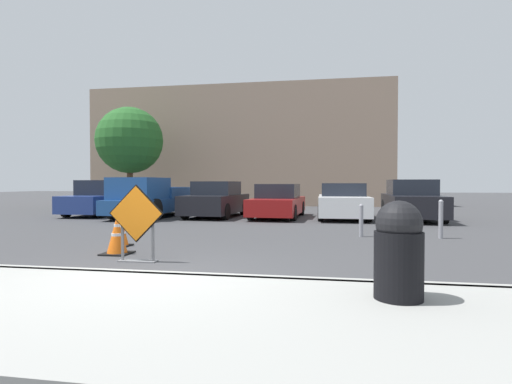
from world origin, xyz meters
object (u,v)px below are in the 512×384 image
parked_car_nearest (101,199)px  parked_car_fourth (343,202)px  bollard_second (441,218)px  traffic_cone_nearest (117,235)px  parked_car_third (278,202)px  trash_bin (399,249)px  pickup_truck (149,199)px  parked_car_fifth (411,201)px  bollard_nearest (361,219)px  traffic_cone_second (122,233)px  road_closed_sign (136,220)px  parked_car_second (216,200)px

parked_car_nearest → parked_car_fourth: size_ratio=0.95×
bollard_second → traffic_cone_nearest: bearing=-153.7°
parked_car_third → trash_bin: bearing=106.1°
pickup_truck → parked_car_fourth: 7.89m
parked_car_fourth → trash_bin: size_ratio=3.97×
traffic_cone_nearest → parked_car_fourth: (4.79, 8.96, 0.28)m
parked_car_fifth → bollard_second: (-0.41, -5.48, -0.20)m
parked_car_nearest → parked_car_fourth: bearing=-179.5°
pickup_truck → bollard_nearest: 9.30m
traffic_cone_nearest → trash_bin: bearing=-29.6°
parked_car_nearest → parked_car_fourth: 10.43m
traffic_cone_nearest → traffic_cone_second: traffic_cone_nearest is taller
parked_car_fifth → road_closed_sign: bearing=57.6°
parked_car_fifth → bollard_second: size_ratio=4.75×
road_closed_sign → parked_car_fourth: parked_car_fourth is taller
traffic_cone_second → bollard_second: size_ratio=0.60×
pickup_truck → parked_car_nearest: bearing=-13.6°
parked_car_third → road_closed_sign: bearing=84.7°
traffic_cone_second → bollard_second: (7.40, 2.50, 0.23)m
parked_car_fourth → trash_bin: parked_car_fourth is taller
traffic_cone_second → parked_car_second: parked_car_second is taller
bollard_nearest → parked_car_fifth: bearing=66.5°
road_closed_sign → trash_bin: bearing=-26.8°
parked_car_third → bollard_nearest: size_ratio=5.09×
trash_bin → bollard_nearest: (0.16, 6.22, -0.23)m
road_closed_sign → parked_car_third: (1.43, 9.60, -0.11)m
bollard_nearest → parked_car_fourth: bearing=92.4°
parked_car_second → traffic_cone_nearest: bearing=96.7°
traffic_cone_second → parked_car_fourth: 9.55m
parked_car_nearest → bollard_nearest: (10.65, -5.39, -0.24)m
road_closed_sign → bollard_second: size_ratio=1.40×
traffic_cone_nearest → bollard_second: bollard_second is taller
parked_car_nearest → trash_bin: parked_car_nearest is taller
parked_car_fourth → traffic_cone_nearest: bearing=61.7°
parked_car_second → parked_car_third: bearing=-175.4°
parked_car_third → bollard_nearest: (2.83, -5.45, -0.17)m
parked_car_nearest → parked_car_second: size_ratio=0.98×
parked_car_second → parked_car_third: parked_car_second is taller
traffic_cone_second → bollard_second: bollard_second is taller
trash_bin → parked_car_nearest: bearing=132.1°
road_closed_sign → parked_car_second: parked_car_second is taller
road_closed_sign → bollard_second: 7.49m
traffic_cone_nearest → parked_car_third: (2.18, 8.91, 0.26)m
parked_car_nearest → parked_car_second: 5.22m
parked_car_fifth → bollard_nearest: bearing=68.8°
traffic_cone_second → parked_car_nearest: bearing=123.5°
parked_car_fifth → bollard_second: 5.50m
road_closed_sign → parked_car_third: 9.70m
parked_car_fourth → parked_car_nearest: bearing=0.5°
parked_car_fifth → bollard_second: parked_car_fifth is taller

